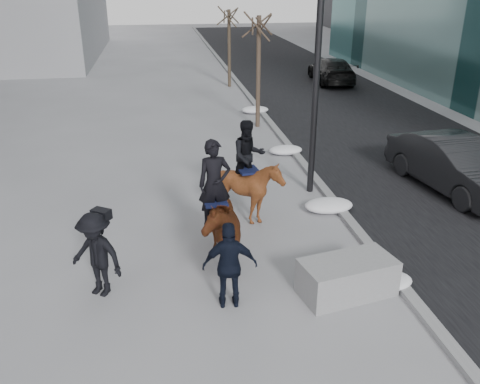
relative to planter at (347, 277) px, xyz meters
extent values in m
plane|color=gray|center=(-1.83, 0.75, -0.37)|extent=(120.00, 120.00, 0.00)
cube|color=black|center=(5.17, 10.75, -0.37)|extent=(8.00, 90.00, 0.01)
cube|color=gray|center=(1.17, 10.75, -0.31)|extent=(0.25, 90.00, 0.12)
cube|color=gray|center=(0.00, 0.00, 0.00)|extent=(2.00, 1.28, 0.74)
imported|color=black|center=(4.92, 4.61, 0.41)|extent=(2.32, 4.90, 1.55)
imported|color=black|center=(6.62, 20.74, 0.35)|extent=(2.41, 5.08, 1.43)
imported|color=#45280D|center=(-2.41, 1.54, 0.54)|extent=(1.17, 2.24, 1.82)
imported|color=black|center=(-2.41, 1.69, 1.47)|extent=(0.73, 0.52, 1.90)
cube|color=black|center=(-2.41, 1.69, 1.07)|extent=(0.53, 0.60, 0.06)
imported|color=#4A270E|center=(-1.35, 3.48, 0.49)|extent=(1.59, 1.74, 1.72)
imported|color=black|center=(-1.35, 3.63, 1.36)|extent=(0.96, 0.79, 1.80)
cube|color=#0E1334|center=(-1.35, 3.63, 0.98)|extent=(0.55, 0.62, 0.06)
imported|color=black|center=(-2.34, -0.02, 0.51)|extent=(1.06, 0.51, 1.75)
cylinder|color=#E6430D|center=(-2.39, 0.53, 0.78)|extent=(0.04, 0.18, 0.07)
imported|color=black|center=(-4.83, 0.78, 0.51)|extent=(1.31, 1.17, 1.75)
cube|color=black|center=(-4.68, 1.03, 1.25)|extent=(0.42, 0.38, 0.20)
cylinder|color=black|center=(0.77, 5.16, 4.13)|extent=(0.18, 0.18, 9.00)
ellipsoid|color=white|center=(0.87, 3.74, -0.20)|extent=(1.31, 0.83, 0.33)
ellipsoid|color=white|center=(0.87, 8.53, -0.22)|extent=(1.18, 0.75, 0.30)
ellipsoid|color=white|center=(0.87, 14.38, -0.21)|extent=(1.25, 0.79, 0.32)
ellipsoid|color=white|center=(0.87, 0.08, -0.23)|extent=(1.10, 0.70, 0.28)
camera|label=1|loc=(-3.45, -8.08, 5.49)|focal=38.00mm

